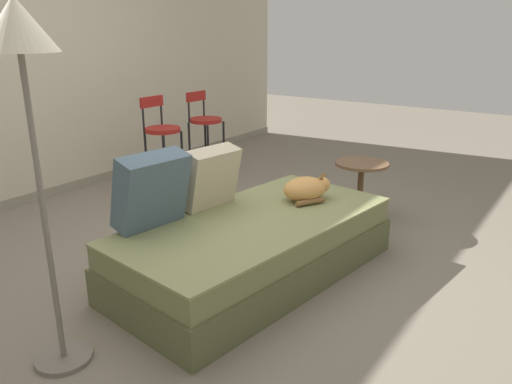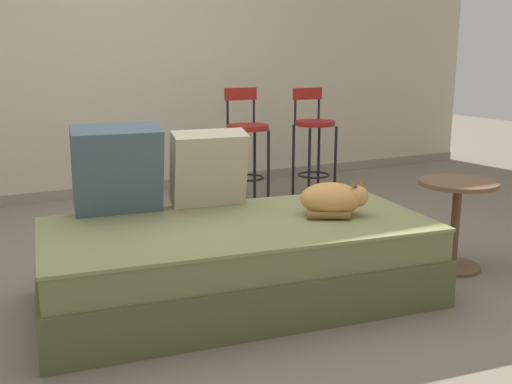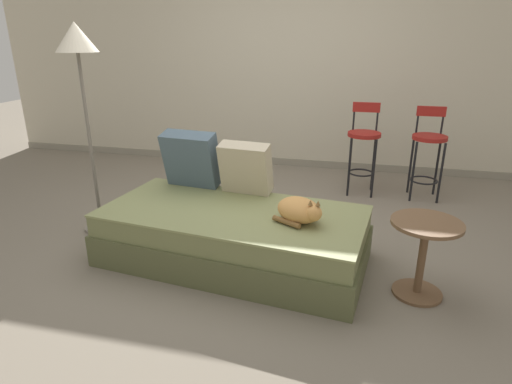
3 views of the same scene
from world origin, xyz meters
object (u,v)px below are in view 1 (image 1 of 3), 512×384
bar_stool_by_doorway (205,130)px  side_table (361,183)px  throw_pillow_middle (210,178)px  bar_stool_near_window (162,139)px  cat (306,189)px  throw_pillow_corner (151,190)px  floor_lamp (22,64)px  couch (255,246)px

bar_stool_by_doorway → side_table: bearing=-97.3°
throw_pillow_middle → bar_stool_near_window: (0.91, 1.38, -0.06)m
bar_stool_by_doorway → bar_stool_near_window: bearing=180.0°
throw_pillow_middle → cat: size_ratio=1.08×
throw_pillow_corner → throw_pillow_middle: (0.48, -0.06, -0.03)m
throw_pillow_middle → floor_lamp: floor_lamp is taller
throw_pillow_middle → bar_stool_near_window: bearing=56.5°
bar_stool_near_window → bar_stool_by_doorway: bar_stool_near_window is taller
cat → floor_lamp: (-1.80, 0.35, 0.95)m
floor_lamp → bar_stool_near_window: bearing=34.1°
throw_pillow_corner → bar_stool_near_window: size_ratio=0.50×
cat → floor_lamp: bearing=168.9°
side_table → floor_lamp: 2.85m
bar_stool_by_doorway → side_table: (-0.25, -1.92, -0.20)m
side_table → floor_lamp: (-2.60, 0.42, 1.10)m
couch → throw_pillow_corner: size_ratio=4.25×
bar_stool_by_doorway → floor_lamp: size_ratio=0.55×
throw_pillow_corner → throw_pillow_middle: bearing=-7.0°
couch → bar_stool_by_doorway: bearing=48.5°
throw_pillow_corner → bar_stool_near_window: bearing=43.5°
throw_pillow_corner → cat: 1.13m
throw_pillow_corner → throw_pillow_middle: 0.48m
couch → floor_lamp: floor_lamp is taller
cat → bar_stool_near_window: (0.41, 1.85, 0.06)m
throw_pillow_middle → bar_stool_by_doorway: 2.08m
throw_pillow_corner → bar_stool_by_doorway: size_ratio=0.51×
couch → throw_pillow_middle: (-0.00, 0.37, 0.41)m
throw_pillow_middle → floor_lamp: size_ratio=0.25×
throw_pillow_middle → side_table: throw_pillow_middle is taller
couch → side_table: 1.32m
couch → cat: 0.58m
throw_pillow_corner → side_table: (1.79, -0.59, -0.30)m
throw_pillow_middle → bar_stool_by_doorway: size_ratio=0.46×
throw_pillow_middle → floor_lamp: bearing=-175.0°
throw_pillow_corner → bar_stool_near_window: bar_stool_near_window is taller
throw_pillow_middle → floor_lamp: 1.54m
cat → floor_lamp: size_ratio=0.23×
couch → side_table: side_table is taller
bar_stool_by_doorway → couch: bearing=-131.5°
throw_pillow_middle → side_table: (1.31, -0.53, -0.28)m
bar_stool_near_window → bar_stool_by_doorway: 0.64m
cat → floor_lamp: 2.06m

